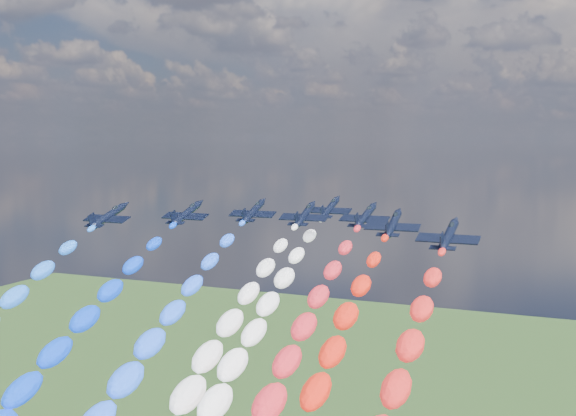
% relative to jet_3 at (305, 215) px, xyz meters
% --- Properties ---
extents(jet_0, '(10.24, 13.44, 6.87)m').
position_rel_jet_3_xyz_m(jet_0, '(-33.45, -16.86, 0.00)').
color(jet_0, black).
extents(jet_1, '(10.00, 13.27, 6.87)m').
position_rel_jet_3_xyz_m(jet_1, '(-22.23, -6.94, 0.00)').
color(jet_1, black).
extents(jet_2, '(9.84, 13.15, 6.87)m').
position_rel_jet_3_xyz_m(jet_2, '(-11.95, 1.98, 0.00)').
color(jet_2, black).
extents(jet_3, '(9.94, 13.23, 6.87)m').
position_rel_jet_3_xyz_m(jet_3, '(0.00, 0.00, 0.00)').
color(jet_3, black).
extents(jet_4, '(9.55, 12.95, 6.87)m').
position_rel_jet_3_xyz_m(jet_4, '(0.03, 14.23, 0.00)').
color(jet_4, black).
extents(trail_4, '(5.60, 91.16, 53.71)m').
position_rel_jet_3_xyz_m(trail_4, '(0.03, -33.60, -25.85)').
color(trail_4, white).
extents(jet_5, '(10.23, 13.43, 6.87)m').
position_rel_jet_3_xyz_m(jet_5, '(11.51, 2.14, 0.00)').
color(jet_5, black).
extents(jet_6, '(10.01, 13.27, 6.87)m').
position_rel_jet_3_xyz_m(jet_6, '(19.55, -8.06, 0.00)').
color(jet_6, black).
extents(jet_7, '(9.82, 13.14, 6.87)m').
position_rel_jet_3_xyz_m(jet_7, '(31.14, -19.12, 0.00)').
color(jet_7, black).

